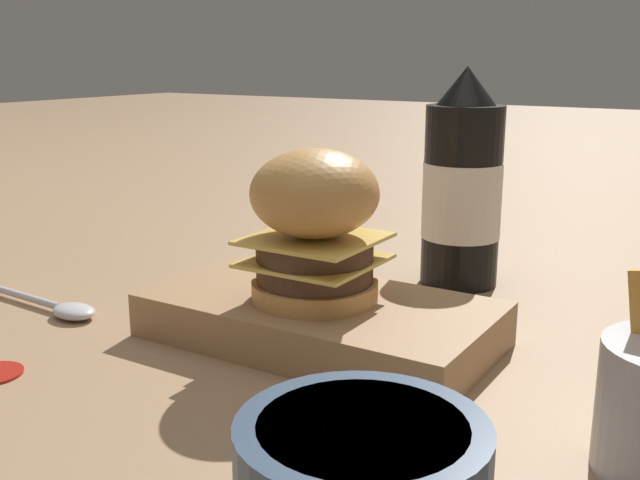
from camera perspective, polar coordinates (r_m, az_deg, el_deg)
name	(u,v)px	position (r m, az deg, el deg)	size (l,w,h in m)	color
ground_plane	(339,362)	(0.59, 1.47, -9.29)	(6.00, 6.00, 0.00)	#9E7A56
serving_board	(320,319)	(0.63, 0.00, -6.06)	(0.29, 0.15, 0.04)	#A37A51
burger	(315,224)	(0.61, -0.41, 1.21)	(0.10, 0.10, 0.13)	tan
ketchup_bottle	(465,190)	(0.78, 10.98, 3.78)	(0.08, 0.08, 0.22)	black
side_bowl	(362,478)	(0.39, 3.20, -17.63)	(0.13, 0.13, 0.06)	#384C66
spoon	(57,306)	(0.74, -19.41, -4.79)	(0.19, 0.03, 0.01)	silver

